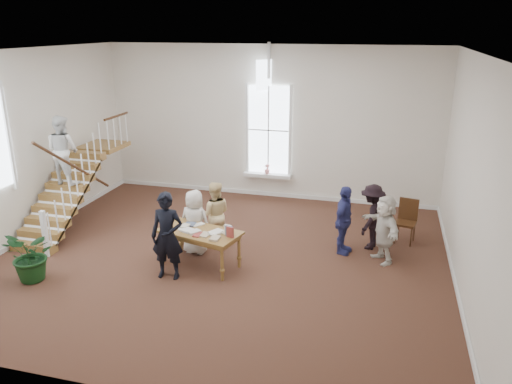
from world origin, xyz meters
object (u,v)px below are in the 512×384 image
(woman_cluster_a, at_px, (344,220))
(woman_cluster_b, at_px, (372,217))
(library_table, at_px, (200,235))
(floor_plant, at_px, (32,256))
(elderly_woman, at_px, (195,222))
(woman_cluster_c, at_px, (384,229))
(person_yellow, at_px, (215,214))
(police_officer, at_px, (167,236))
(side_chair, at_px, (407,218))

(woman_cluster_a, bearing_deg, woman_cluster_b, -40.72)
(library_table, height_order, floor_plant, floor_plant)
(elderly_woman, bearing_deg, woman_cluster_a, -159.88)
(woman_cluster_b, height_order, woman_cluster_c, woman_cluster_b)
(library_table, bearing_deg, person_yellow, 106.77)
(police_officer, relative_size, woman_cluster_c, 1.20)
(person_yellow, height_order, woman_cluster_a, woman_cluster_a)
(elderly_woman, height_order, woman_cluster_b, woman_cluster_b)
(police_officer, xyz_separation_m, person_yellow, (0.40, 1.75, -0.14))
(library_table, relative_size, woman_cluster_c, 1.24)
(library_table, distance_m, woman_cluster_b, 4.01)
(woman_cluster_b, distance_m, side_chair, 1.03)
(library_table, distance_m, elderly_woman, 0.70)
(person_yellow, height_order, side_chair, person_yellow)
(library_table, bearing_deg, side_chair, 44.12)
(library_table, xyz_separation_m, elderly_woman, (-0.35, 0.60, 0.02))
(side_chair, bearing_deg, floor_plant, -138.94)
(woman_cluster_b, xyz_separation_m, woman_cluster_c, (0.30, -0.65, -0.01))
(woman_cluster_b, distance_m, floor_plant, 7.43)
(woman_cluster_b, bearing_deg, person_yellow, -62.30)
(police_officer, distance_m, woman_cluster_a, 3.98)
(library_table, height_order, woman_cluster_b, woman_cluster_b)
(woman_cluster_a, xyz_separation_m, woman_cluster_b, (0.60, 0.45, -0.03))
(woman_cluster_a, relative_size, woman_cluster_b, 1.03)
(person_yellow, distance_m, woman_cluster_a, 3.00)
(library_table, relative_size, elderly_woman, 1.27)
(person_yellow, bearing_deg, side_chair, 179.91)
(elderly_woman, xyz_separation_m, floor_plant, (-2.72, -2.11, -0.19))
(woman_cluster_c, distance_m, floor_plant, 7.43)
(library_table, bearing_deg, woman_cluster_a, 40.55)
(police_officer, bearing_deg, woman_cluster_b, 27.97)
(library_table, distance_m, woman_cluster_c, 4.02)
(elderly_woman, bearing_deg, woman_cluster_b, -155.90)
(elderly_woman, bearing_deg, person_yellow, -115.48)
(woman_cluster_a, relative_size, side_chair, 1.51)
(woman_cluster_c, height_order, floor_plant, woman_cluster_c)
(police_officer, bearing_deg, elderly_woman, 80.66)
(police_officer, xyz_separation_m, woman_cluster_a, (3.38, 2.11, -0.12))
(person_yellow, relative_size, woman_cluster_c, 1.02)
(elderly_woman, xyz_separation_m, person_yellow, (0.30, 0.50, 0.03))
(library_table, height_order, woman_cluster_a, woman_cluster_a)
(police_officer, distance_m, woman_cluster_b, 4.73)
(elderly_woman, height_order, side_chair, elderly_woman)
(woman_cluster_a, bearing_deg, woman_cluster_c, -90.12)
(woman_cluster_a, distance_m, floor_plant, 6.69)
(elderly_woman, bearing_deg, floor_plant, 43.24)
(person_yellow, xyz_separation_m, side_chair, (4.39, 1.41, -0.19))
(police_officer, bearing_deg, library_table, 50.14)
(police_officer, distance_m, elderly_woman, 1.27)
(person_yellow, xyz_separation_m, woman_cluster_a, (2.98, 0.36, 0.01))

